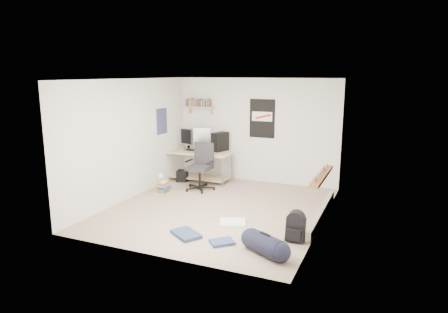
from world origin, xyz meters
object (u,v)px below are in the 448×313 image
at_px(office_chair, 200,169).
at_px(backpack, 296,229).
at_px(duffel_bag, 265,246).
at_px(book_stack, 163,186).
at_px(desk, 199,166).

height_order(office_chair, backpack, office_chair).
xyz_separation_m(duffel_bag, book_stack, (-3.02, 2.10, 0.01)).
distance_m(backpack, book_stack, 3.62).
bearing_deg(duffel_bag, office_chair, 160.66).
xyz_separation_m(office_chair, backpack, (2.67, -1.95, -0.29)).
distance_m(desk, office_chair, 0.78).
bearing_deg(backpack, duffel_bag, -115.62).
distance_m(office_chair, backpack, 3.32).
bearing_deg(backpack, office_chair, 142.55).
xyz_separation_m(desk, duffel_bag, (2.73, -3.29, -0.22)).
bearing_deg(office_chair, duffel_bag, -46.86).
distance_m(backpack, duffel_bag, 0.72).
bearing_deg(desk, backpack, -34.19).
xyz_separation_m(desk, office_chair, (0.36, -0.68, 0.13)).
xyz_separation_m(backpack, book_stack, (-3.32, 1.44, -0.05)).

